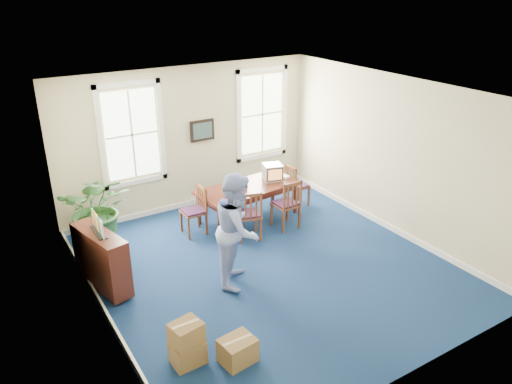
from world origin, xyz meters
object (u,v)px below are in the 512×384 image
man (238,229)px  chair_near_left (248,214)px  credenza (102,262)px  conference_table (248,202)px  crt_tv (273,172)px  cardboard_boxes (196,334)px  potted_plant (98,209)px

man → chair_near_left: bearing=-0.1°
chair_near_left → credenza: (-3.01, -0.23, -0.03)m
conference_table → man: 2.52m
crt_tv → chair_near_left: bearing=-127.1°
cardboard_boxes → crt_tv: bearing=43.8°
man → potted_plant: man is taller
potted_plant → crt_tv: bearing=-8.6°
chair_near_left → cardboard_boxes: 3.51m
man → credenza: man is taller
man → cardboard_boxes: (-1.45, -1.33, -0.66)m
chair_near_left → man: man is taller
man → credenza: (-2.06, 1.00, -0.49)m
conference_table → cardboard_boxes: bearing=-136.0°
conference_table → crt_tv: crt_tv is taller
chair_near_left → potted_plant: 2.94m
chair_near_left → man: size_ratio=0.54×
crt_tv → potted_plant: size_ratio=0.29×
conference_table → potted_plant: 3.13m
crt_tv → cardboard_boxes: crt_tv is taller
conference_table → crt_tv: (0.66, 0.05, 0.56)m
credenza → potted_plant: bearing=62.3°
credenza → cardboard_boxes: bearing=-88.1°
crt_tv → chair_near_left: 1.44m
conference_table → chair_near_left: chair_near_left is taller
crt_tv → conference_table: bearing=-158.7°
crt_tv → chair_near_left: size_ratio=0.40×
chair_near_left → potted_plant: size_ratio=0.72×
conference_table → potted_plant: (-3.05, 0.61, 0.37)m
crt_tv → chair_near_left: (-1.11, -0.81, -0.40)m
credenza → man: bearing=-38.9°
conference_table → chair_near_left: size_ratio=2.08×
chair_near_left → man: 1.62m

